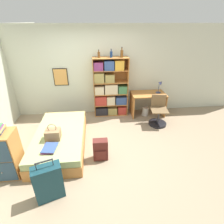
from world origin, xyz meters
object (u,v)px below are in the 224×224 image
(dresser, at_px, (4,155))
(desk, at_px, (148,100))
(handbag, at_px, (53,134))
(desk_lamp, at_px, (160,85))
(suitcase, at_px, (49,182))
(desk_chair, at_px, (158,116))
(backpack, at_px, (101,150))
(book_stack_on_bed, at_px, (49,148))
(bottle_brown, at_px, (111,54))
(waste_bin, at_px, (145,111))
(bottle_green, at_px, (99,55))
(bed, at_px, (61,139))
(bottle_clear, at_px, (122,53))
(bookcase, at_px, (110,90))

(dresser, xyz_separation_m, desk, (3.32, 2.14, 0.01))
(handbag, height_order, desk_lamp, desk_lamp)
(suitcase, relative_size, dresser, 0.84)
(desk_chair, xyz_separation_m, backpack, (-1.68, -1.29, -0.03))
(desk, bearing_deg, book_stack_on_bed, -142.24)
(dresser, relative_size, backpack, 1.96)
(handbag, height_order, book_stack_on_bed, handbag)
(bottle_brown, bearing_deg, book_stack_on_bed, -124.31)
(suitcase, xyz_separation_m, bottle_brown, (1.29, 2.85, 1.52))
(suitcase, xyz_separation_m, desk_chair, (2.55, 2.12, -0.07))
(book_stack_on_bed, distance_m, desk, 3.22)
(book_stack_on_bed, xyz_separation_m, waste_bin, (2.48, 1.91, -0.29))
(dresser, height_order, bottle_green, bottle_green)
(handbag, xyz_separation_m, backpack, (0.99, -0.27, -0.28))
(bed, bearing_deg, bottle_brown, 48.01)
(handbag, bearing_deg, desk, 32.75)
(desk_lamp, distance_m, backpack, 2.78)
(dresser, bearing_deg, desk_lamp, 30.55)
(bottle_green, bearing_deg, backpack, -92.36)
(bottle_clear, bearing_deg, desk_lamp, -3.51)
(suitcase, xyz_separation_m, desk, (2.41, 2.73, 0.15))
(bottle_brown, bearing_deg, desk_chair, -29.80)
(dresser, xyz_separation_m, bottle_green, (1.86, 2.24, 1.37))
(bed, height_order, bookcase, bookcase)
(book_stack_on_bed, xyz_separation_m, backpack, (1.00, 0.08, -0.19))
(bottle_green, relative_size, desk_chair, 0.25)
(dresser, xyz_separation_m, bottle_brown, (2.20, 2.25, 1.38))
(handbag, bearing_deg, suitcase, -83.94)
(desk_lamp, relative_size, desk_chair, 0.48)
(book_stack_on_bed, bearing_deg, handbag, 87.18)
(desk_lamp, bearing_deg, dresser, -149.45)
(book_stack_on_bed, distance_m, bottle_clear, 3.04)
(bottle_clear, bearing_deg, desk_chair, -35.66)
(bookcase, xyz_separation_m, desk, (1.17, -0.13, -0.33))
(book_stack_on_bed, relative_size, desk_lamp, 0.90)
(backpack, bearing_deg, desk_lamp, 45.51)
(suitcase, bearing_deg, waste_bin, 48.74)
(bookcase, distance_m, desk_lamp, 1.52)
(dresser, height_order, desk, dresser)
(bottle_clear, xyz_separation_m, desk_lamp, (1.17, -0.07, -0.90))
(book_stack_on_bed, bearing_deg, bottle_brown, 55.69)
(bottle_clear, bearing_deg, bookcase, 174.00)
(book_stack_on_bed, height_order, backpack, backpack)
(dresser, bearing_deg, desk, 32.80)
(bookcase, height_order, waste_bin, bookcase)
(handbag, bearing_deg, bottle_clear, 45.38)
(handbag, xyz_separation_m, desk_lamp, (2.87, 1.65, 0.45))
(dresser, xyz_separation_m, desk_chair, (3.46, 1.53, -0.20))
(book_stack_on_bed, xyz_separation_m, desk_lamp, (2.88, 1.99, 0.54))
(bottle_brown, bearing_deg, bed, -131.99)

